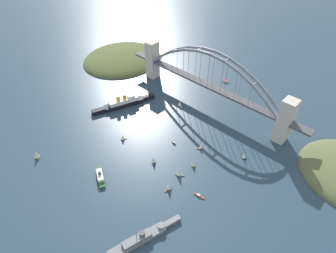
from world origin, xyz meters
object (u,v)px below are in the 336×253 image
object	(u,v)px
ocean_liner	(124,103)
small_boat_8	(169,186)
small_boat_2	(123,137)
small_boat_6	(180,104)
small_boat_10	(193,164)
small_boat_4	(244,156)
small_boat_7	(201,147)
small_boat_5	(179,172)
small_boat_9	(36,155)
naval_cruiser	(138,240)
harbor_arch_bridge	(209,84)
seaplane_taxiing_near_bridge	(226,81)
harbor_ferry_steamer	(100,176)
small_boat_3	(174,143)
small_boat_1	(154,160)
small_boat_0	(199,196)

from	to	relation	value
ocean_liner	small_boat_8	world-z (taller)	ocean_liner
small_boat_2	small_boat_8	world-z (taller)	small_boat_8
small_boat_2	small_boat_6	bearing A→B (deg)	-93.36
small_boat_8	small_boat_10	size ratio (longest dim) A/B	1.19
small_boat_4	small_boat_7	bearing A→B (deg)	25.32
small_boat_5	small_boat_9	size ratio (longest dim) A/B	1.04
small_boat_7	naval_cruiser	bearing A→B (deg)	103.51
harbor_arch_bridge	small_boat_10	world-z (taller)	harbor_arch_bridge
small_boat_4	small_boat_5	bearing A→B (deg)	61.34
small_boat_7	ocean_liner	bearing A→B (deg)	2.77
harbor_arch_bridge	naval_cruiser	bearing A→B (deg)	111.13
small_boat_8	naval_cruiser	bearing A→B (deg)	107.47
seaplane_taxiing_near_bridge	small_boat_9	bearing A→B (deg)	76.92
small_boat_7	small_boat_5	bearing A→B (deg)	99.28
seaplane_taxiing_near_bridge	small_boat_8	distance (m)	215.70
ocean_liner	naval_cruiser	xyz separation A→B (m)	(-155.91, 117.27, -2.26)
small_boat_10	small_boat_7	bearing A→B (deg)	-68.15
ocean_liner	seaplane_taxiing_near_bridge	world-z (taller)	ocean_liner
seaplane_taxiing_near_bridge	small_boat_5	distance (m)	195.82
naval_cruiser	harbor_ferry_steamer	world-z (taller)	naval_cruiser
ocean_liner	small_boat_10	bearing A→B (deg)	171.83
ocean_liner	naval_cruiser	size ratio (longest dim) A/B	1.01
ocean_liner	small_boat_8	xyz separation A→B (m)	(-137.68, 59.35, -0.63)
small_boat_9	small_boat_3	bearing A→B (deg)	-128.65
small_boat_1	small_boat_6	world-z (taller)	small_boat_1
harbor_ferry_steamer	small_boat_7	world-z (taller)	harbor_ferry_steamer
naval_cruiser	small_boat_2	bearing A→B (deg)	-34.69
small_boat_2	small_boat_8	distance (m)	89.26
harbor_ferry_steamer	small_boat_3	size ratio (longest dim) A/B	3.89
naval_cruiser	small_boat_0	world-z (taller)	naval_cruiser
small_boat_10	small_boat_6	bearing A→B (deg)	-41.07
small_boat_3	small_boat_5	size ratio (longest dim) A/B	0.65
harbor_ferry_steamer	small_boat_1	xyz separation A→B (m)	(-24.69, -52.55, 1.66)
small_boat_1	small_boat_0	bearing A→B (deg)	179.02
small_boat_9	small_boat_10	world-z (taller)	small_boat_9
small_boat_4	small_boat_5	size ratio (longest dim) A/B	0.63
harbor_ferry_steamer	small_boat_5	size ratio (longest dim) A/B	2.55
seaplane_taxiing_near_bridge	small_boat_10	world-z (taller)	small_boat_10
small_boat_0	small_boat_3	xyz separation A→B (m)	(66.83, -37.45, 0.04)
small_boat_5	small_boat_6	bearing A→B (deg)	-49.20
small_boat_3	small_boat_4	bearing A→B (deg)	-153.94
small_boat_4	ocean_liner	bearing A→B (deg)	8.97
small_boat_2	small_boat_4	bearing A→B (deg)	-149.57
small_boat_6	naval_cruiser	bearing A→B (deg)	120.83
ocean_liner	naval_cruiser	distance (m)	195.11
small_boat_5	small_boat_0	bearing A→B (deg)	169.11
harbor_ferry_steamer	small_boat_1	world-z (taller)	small_boat_1
small_boat_5	seaplane_taxiing_near_bridge	bearing A→B (deg)	-69.88
small_boat_3	small_boat_9	distance (m)	152.15
small_boat_8	harbor_ferry_steamer	bearing A→B (deg)	31.95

